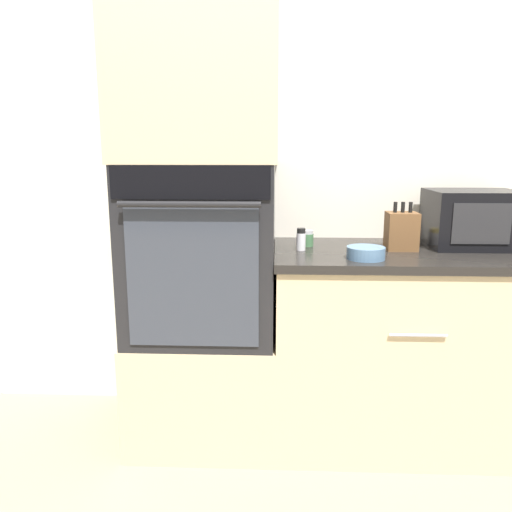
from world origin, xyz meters
TOP-DOWN VIEW (x-y plane):
  - ground_plane at (0.00, 0.00)m, footprint 12.00×12.00m
  - wall_back at (0.00, 0.63)m, footprint 8.00×0.05m
  - oven_cabinet_base at (-0.32, 0.30)m, footprint 0.64×0.60m
  - wall_oven at (-0.32, 0.30)m, footprint 0.62×0.64m
  - oven_cabinet_upper at (-0.32, 0.30)m, footprint 0.64×0.60m
  - counter_unit at (0.54, 0.30)m, footprint 1.11×0.63m
  - microwave at (0.87, 0.40)m, footprint 0.39×0.32m
  - knife_block at (0.54, 0.31)m, footprint 0.13×0.11m
  - bowl at (0.35, 0.12)m, footprint 0.15×0.15m
  - condiment_jar_near at (0.10, 0.28)m, footprint 0.04×0.04m
  - condiment_jar_mid at (0.14, 0.38)m, footprint 0.06×0.06m
  - condiment_jar_far at (0.62, 0.45)m, footprint 0.06×0.06m

SIDE VIEW (x-z plane):
  - ground_plane at x=0.00m, z-range 0.00..0.00m
  - oven_cabinet_base at x=-0.32m, z-range 0.00..0.50m
  - counter_unit at x=0.54m, z-range 0.00..0.88m
  - wall_oven at x=-0.32m, z-range 0.50..1.24m
  - bowl at x=0.35m, z-range 0.87..0.92m
  - condiment_jar_far at x=0.62m, z-range 0.87..0.94m
  - condiment_jar_mid at x=0.14m, z-range 0.87..0.94m
  - condiment_jar_near at x=0.10m, z-range 0.87..0.97m
  - knife_block at x=0.54m, z-range 0.85..1.06m
  - microwave at x=0.87m, z-range 0.87..1.12m
  - wall_back at x=0.00m, z-range 0.00..2.50m
  - oven_cabinet_upper at x=-0.32m, z-range 1.24..2.12m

